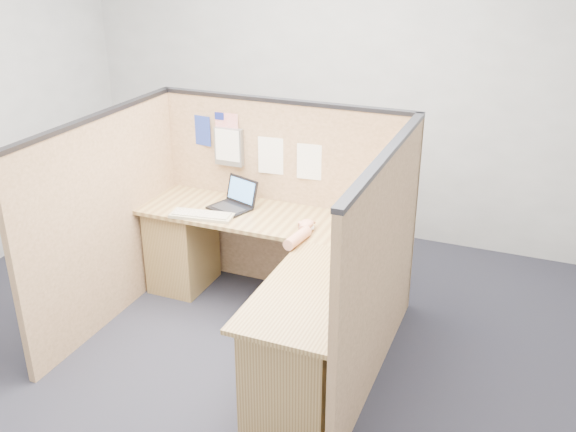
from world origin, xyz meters
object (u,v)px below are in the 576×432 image
at_px(laptop, 233,200).
at_px(mouse, 307,227).
at_px(keyboard, 202,215).
at_px(l_desk, 269,285).

distance_m(laptop, mouse, 0.69).
xyz_separation_m(laptop, keyboard, (-0.12, -0.26, -0.04)).
bearing_deg(keyboard, laptop, 56.67).
height_order(keyboard, mouse, mouse).
xyz_separation_m(l_desk, keyboard, (-0.62, 0.19, 0.35)).
bearing_deg(laptop, l_desk, -22.52).
relative_size(laptop, keyboard, 0.77).
bearing_deg(l_desk, keyboard, 163.01).
distance_m(keyboard, mouse, 0.79).
height_order(l_desk, keyboard, keyboard).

